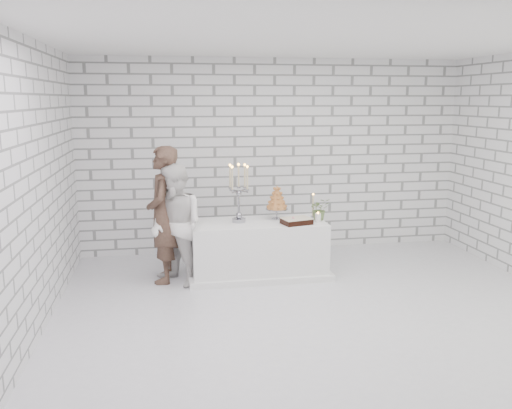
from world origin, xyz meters
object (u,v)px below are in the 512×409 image
cake_table (258,248)px  bride (177,225)px  groom (163,215)px  croquembouche (277,202)px  candelabra (239,193)px

cake_table → bride: size_ratio=1.14×
cake_table → groom: groom is taller
groom → bride: (0.16, -0.18, -0.11)m
bride → croquembouche: bride is taller
cake_table → groom: bearing=-179.4°
cake_table → candelabra: size_ratio=2.25×
groom → candelabra: size_ratio=2.24×
candelabra → croquembouche: candelabra is taller
candelabra → cake_table: bearing=-6.3°
bride → candelabra: size_ratio=1.98×
groom → bride: 0.27m
cake_table → groom: (-1.26, -0.01, 0.52)m
groom → croquembouche: (1.54, 0.13, 0.09)m
groom → croquembouche: size_ratio=3.77×
bride → cake_table: bearing=63.7°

